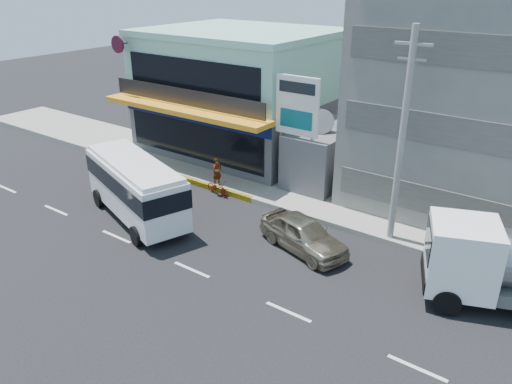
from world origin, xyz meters
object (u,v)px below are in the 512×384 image
utility_pole_near (402,139)px  motorcycle_rider (218,183)px  billboard (297,113)px  minibus (135,185)px  sedan (303,234)px  satellite_dish (320,131)px  shop_building (241,95)px

utility_pole_near → motorcycle_rider: bearing=-176.6°
billboard → utility_pole_near: 6.75m
billboard → minibus: bearing=-125.8°
billboard → sedan: size_ratio=1.46×
billboard → sedan: 7.26m
satellite_dish → motorcycle_rider: size_ratio=0.67×
shop_building → utility_pole_near: utility_pole_near is taller
sedan → utility_pole_near: bearing=-28.2°
shop_building → satellite_dish: 8.54m
shop_building → motorcycle_rider: shop_building is taller
satellite_dish → utility_pole_near: bearing=-31.0°
shop_building → billboard: (7.50, -4.75, 0.93)m
satellite_dish → utility_pole_near: size_ratio=0.15×
shop_building → utility_pole_near: (14.00, -6.55, 1.15)m
satellite_dish → sedan: 7.79m
billboard → sedan: billboard is taller
satellite_dish → utility_pole_near: (6.00, -3.60, 1.57)m
motorcycle_rider → billboard: bearing=32.7°
satellite_dish → motorcycle_rider: satellite_dish is taller
billboard → minibus: 9.32m
satellite_dish → billboard: billboard is taller
satellite_dish → motorcycle_rider: 6.61m
satellite_dish → sedan: (3.00, -6.64, -2.77)m
billboard → motorcycle_rider: bearing=-147.3°
shop_building → motorcycle_rider: bearing=-62.2°
minibus → sedan: size_ratio=1.71×
minibus → motorcycle_rider: 5.11m
shop_building → sedan: bearing=-41.1°
shop_building → minibus: bearing=-78.9°
shop_building → billboard: bearing=-32.3°
shop_building → minibus: 12.31m
utility_pole_near → motorcycle_rider: utility_pole_near is taller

